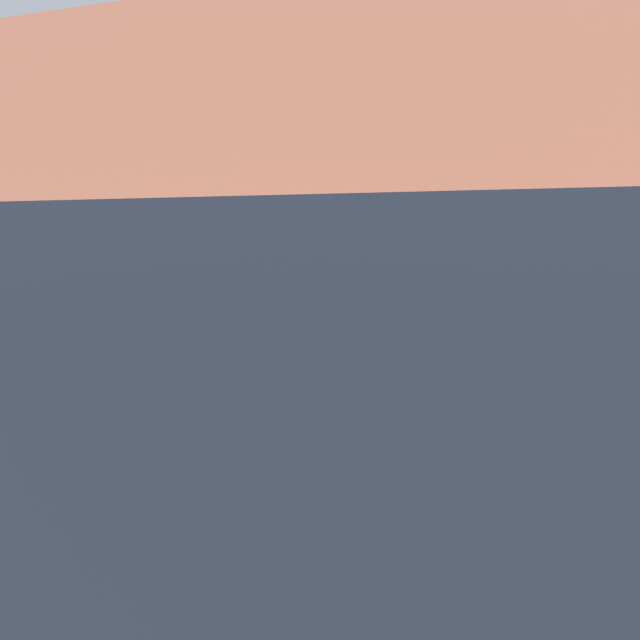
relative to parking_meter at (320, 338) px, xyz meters
name	(u,v)px	position (x,y,z in m)	size (l,w,h in m)	color
sidewalk	(371,472)	(0.14, 1.02, -1.24)	(24.00, 2.80, 0.11)	#BCB7AD
building_facade	(402,201)	(0.14, 2.84, 0.97)	(24.00, 0.30, 4.54)	#935642
parking_meter	(320,338)	(0.00, 0.00, 0.00)	(0.22, 0.14, 1.61)	gray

